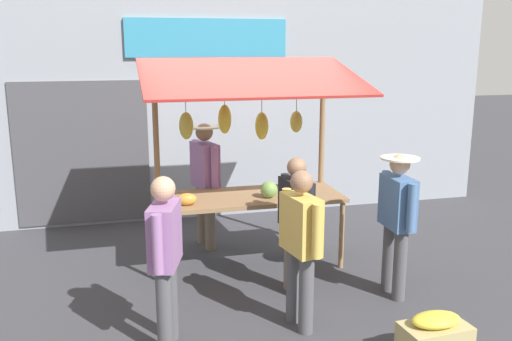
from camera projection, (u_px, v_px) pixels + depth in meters
ground_plane at (250, 264)px, 6.84m from camera, size 40.00×40.00×0.00m
street_backdrop at (213, 108)px, 8.53m from camera, size 9.00×0.30×3.40m
market_stall at (248, 142)px, 6.52m from camera, size 2.50×1.46×2.50m
vendor_with_sunhat at (205, 175)px, 7.23m from camera, size 0.43×0.69×1.66m
shopper_with_ponytail at (397, 214)px, 5.80m from camera, size 0.40×0.67×1.55m
shopper_with_shopping_bag at (301, 240)px, 5.12m from camera, size 0.30×0.66×1.54m
shopper_in_striped_shirt at (296, 218)px, 5.85m from camera, size 0.28×0.65×1.51m
shopper_in_grey_tee at (165, 251)px, 4.78m from camera, size 0.34×0.65×1.56m
produce_crate_near at (435, 337)px, 4.75m from camera, size 0.61×0.38×0.41m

